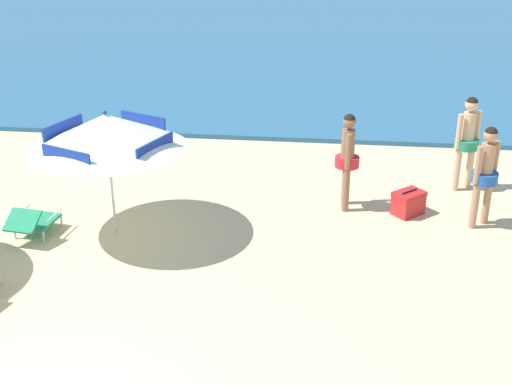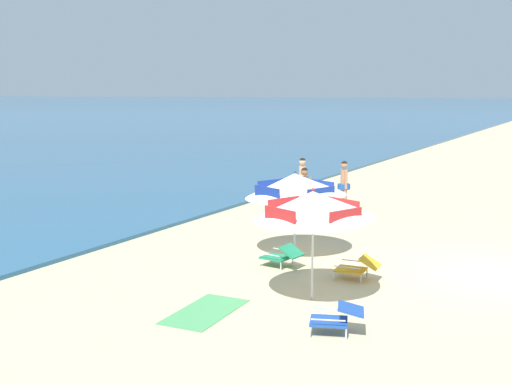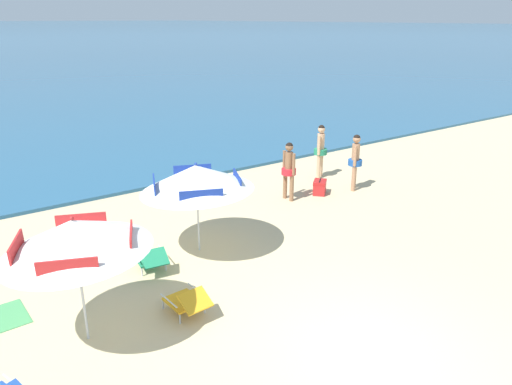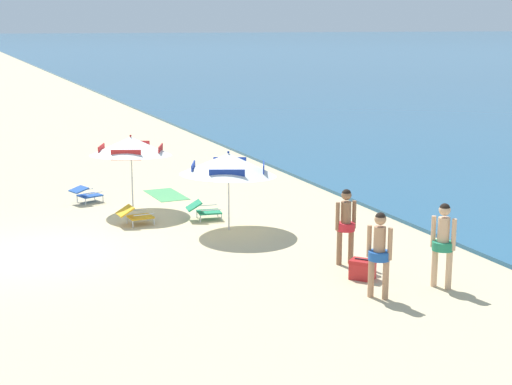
{
  "view_description": "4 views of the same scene",
  "coord_description": "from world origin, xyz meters",
  "views": [
    {
      "loc": [
        2.87,
        -4.82,
        5.12
      ],
      "look_at": [
        1.88,
        4.26,
        0.96
      ],
      "focal_mm": 48.8,
      "sensor_mm": 36.0,
      "label": 1
    },
    {
      "loc": [
        -14.11,
        -1.74,
        3.85
      ],
      "look_at": [
        -0.72,
        5.46,
        1.48
      ],
      "focal_mm": 45.14,
      "sensor_mm": 36.0,
      "label": 2
    },
    {
      "loc": [
        -4.91,
        -4.02,
        4.84
      ],
      "look_at": [
        1.77,
        5.47,
        0.64
      ],
      "focal_mm": 34.06,
      "sensor_mm": 36.0,
      "label": 3
    },
    {
      "loc": [
        17.4,
        -1.89,
        5.08
      ],
      "look_at": [
        0.42,
        5.01,
        1.09
      ],
      "focal_mm": 54.59,
      "sensor_mm": 36.0,
      "label": 4
    }
  ],
  "objects": [
    {
      "name": "beach_umbrella_striped_second",
      "position": [
        -0.38,
        4.59,
        1.68
      ],
      "size": [
        3.34,
        3.34,
        2.01
      ],
      "color": "silver",
      "rests_on": "ground"
    },
    {
      "name": "lounge_chair_beside_umbrella",
      "position": [
        -1.61,
        4.34,
        0.27
      ],
      "size": [
        0.65,
        0.95,
        0.52
      ],
      "color": "#1E7F56",
      "rests_on": "ground"
    },
    {
      "name": "person_standing_near_shore",
      "position": [
        5.3,
        6.95,
        0.98
      ],
      "size": [
        0.44,
        0.42,
        1.7
      ],
      "color": "#D8A87F",
      "rests_on": "ground"
    },
    {
      "name": "person_standing_beside",
      "position": [
        5.34,
        5.49,
        0.96
      ],
      "size": [
        0.41,
        0.41,
        1.67
      ],
      "color": "tan",
      "rests_on": "ground"
    },
    {
      "name": "person_wading_in",
      "position": [
        3.21,
        5.94,
        0.95
      ],
      "size": [
        0.4,
        0.49,
        1.65
      ],
      "color": "#8C6042",
      "rests_on": "ground"
    },
    {
      "name": "cooler_box",
      "position": [
        4.25,
        5.78,
        0.2
      ],
      "size": [
        0.6,
        0.59,
        0.43
      ],
      "color": "red",
      "rests_on": "ground"
    }
  ]
}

